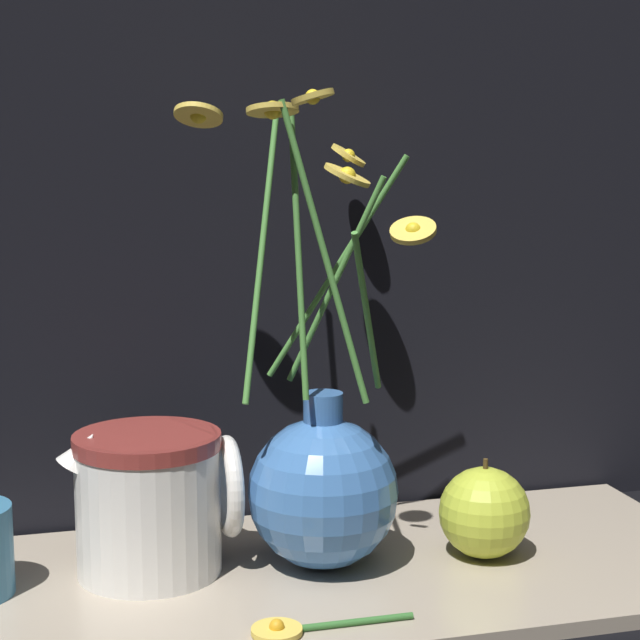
% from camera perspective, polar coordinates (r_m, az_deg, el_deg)
% --- Properties ---
extents(ground_plane, '(6.00, 6.00, 0.00)m').
position_cam_1_polar(ground_plane, '(0.89, -0.13, -13.88)').
color(ground_plane, black).
extents(shelf, '(0.68, 0.28, 0.01)m').
position_cam_1_polar(shelf, '(0.88, -0.13, -13.52)').
color(shelf, tan).
rests_on(shelf, ground_plane).
extents(vase_with_flowers, '(0.20, 0.21, 0.38)m').
position_cam_1_polar(vase_with_flowers, '(0.87, 0.14, -8.51)').
color(vase_with_flowers, '#3F72B7').
rests_on(vase_with_flowers, shelf).
extents(ceramic_pitcher, '(0.14, 0.12, 0.12)m').
position_cam_1_polar(ceramic_pitcher, '(0.87, -8.97, -9.25)').
color(ceramic_pitcher, white).
rests_on(ceramic_pitcher, shelf).
extents(orange_fruit, '(0.08, 0.08, 0.08)m').
position_cam_1_polar(orange_fruit, '(0.91, 8.76, -10.11)').
color(orange_fruit, '#B7C638').
rests_on(orange_fruit, shelf).
extents(loose_daisy, '(0.12, 0.04, 0.01)m').
position_cam_1_polar(loose_daisy, '(0.78, -1.28, -16.10)').
color(loose_daisy, '#336B2D').
rests_on(loose_daisy, shelf).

